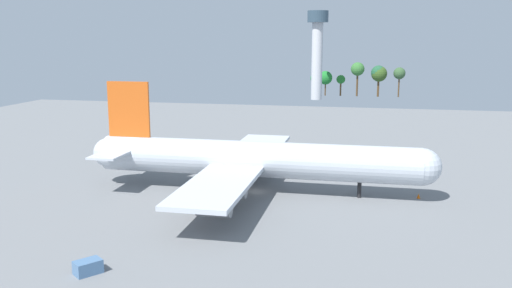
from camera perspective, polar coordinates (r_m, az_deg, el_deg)
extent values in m
plane|color=slate|center=(97.14, 0.00, -5.03)|extent=(250.62, 250.62, 0.00)
cylinder|color=silver|center=(95.66, 0.00, -1.61)|extent=(56.84, 6.36, 6.36)
sphere|color=silver|center=(94.15, 17.19, -2.33)|extent=(6.23, 6.23, 6.23)
sphere|color=silver|center=(105.14, -15.34, -0.85)|extent=(5.40, 5.40, 5.40)
cube|color=#D85919|center=(101.79, -13.29, 3.59)|extent=(7.96, 0.50, 10.17)
cube|color=silver|center=(99.00, -14.94, -0.99)|extent=(5.12, 9.54, 0.36)
cube|color=silver|center=(107.95, -12.53, 0.10)|extent=(5.12, 9.54, 0.36)
cube|color=silver|center=(82.64, -4.06, -4.37)|extent=(9.66, 25.76, 0.70)
cube|color=silver|center=(110.58, 0.14, -0.38)|extent=(9.66, 25.76, 0.70)
cylinder|color=gray|center=(86.42, -2.70, -4.82)|extent=(5.09, 2.67, 2.67)
cylinder|color=gray|center=(77.64, -4.48, -6.70)|extent=(5.09, 2.67, 2.67)
cylinder|color=gray|center=(107.04, 0.24, -1.69)|extent=(5.09, 2.67, 2.67)
cylinder|color=gray|center=(116.18, 1.19, -0.67)|extent=(5.09, 2.67, 2.67)
cylinder|color=black|center=(94.84, 10.85, -4.77)|extent=(0.70, 0.70, 2.76)
cylinder|color=black|center=(94.10, -2.14, -4.70)|extent=(0.70, 0.70, 2.76)
cylinder|color=black|center=(100.66, -1.17, -3.64)|extent=(0.70, 0.70, 2.76)
cube|color=#4C729E|center=(67.36, -17.32, -12.29)|extent=(3.43, 3.62, 1.61)
cone|color=orange|center=(97.07, 16.79, -5.27)|extent=(0.59, 0.59, 0.84)
cylinder|color=silver|center=(243.60, 6.46, 8.66)|extent=(4.84, 4.84, 33.90)
cylinder|color=#334756|center=(243.57, 6.56, 13.23)|extent=(9.20, 9.20, 4.96)
cylinder|color=#51381E|center=(262.45, 6.31, 5.86)|extent=(0.85, 0.85, 6.68)
sphere|color=#1C8236|center=(262.06, 6.33, 6.92)|extent=(5.12, 5.12, 5.12)
cylinder|color=#51381E|center=(262.05, 7.32, 5.81)|extent=(0.61, 0.61, 6.57)
sphere|color=#1F792C|center=(261.63, 7.35, 6.95)|extent=(6.46, 6.46, 6.46)
cylinder|color=#51381E|center=(261.57, 8.92, 5.76)|extent=(0.79, 0.79, 6.61)
sphere|color=#237128|center=(261.19, 8.95, 6.76)|extent=(4.13, 4.13, 4.13)
cylinder|color=#51381E|center=(261.09, 10.63, 6.17)|extent=(0.88, 0.88, 10.91)
sphere|color=#377132|center=(260.59, 10.69, 7.79)|extent=(6.34, 6.34, 6.34)
cylinder|color=#51381E|center=(261.13, 12.74, 5.88)|extent=(0.72, 0.72, 9.03)
sphere|color=#245837|center=(260.64, 12.81, 7.33)|extent=(6.98, 6.98, 6.98)
cylinder|color=#51381E|center=(261.15, 12.81, 5.83)|extent=(0.62, 0.62, 8.51)
sphere|color=#35541F|center=(260.67, 12.87, 7.24)|extent=(7.38, 7.38, 7.38)
cylinder|color=#51381E|center=(261.42, 14.84, 5.84)|extent=(0.67, 0.67, 9.42)
sphere|color=#365832|center=(260.95, 14.91, 7.23)|extent=(5.49, 5.49, 5.49)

